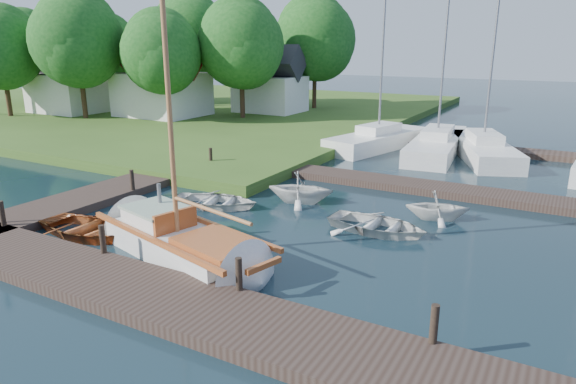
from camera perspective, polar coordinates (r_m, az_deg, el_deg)
The scene contains 31 objects.
ground at distance 17.00m, azimuth -0.00°, elevation -3.89°, with size 160.00×160.00×0.00m, color black.
near_dock at distance 12.49m, azimuth -13.87°, elevation -11.38°, with size 18.00×2.20×0.30m, color #30221B.
left_dock at distance 23.15m, azimuth -15.02°, elevation 1.41°, with size 2.20×18.00×0.30m, color #30221B.
far_dock at distance 21.98m, azimuth 12.95°, elevation 0.78°, with size 14.00×1.60×0.30m, color #30221B.
shore at distance 51.03m, azimuth -15.73°, elevation 9.30°, with size 50.00×40.00×0.50m, color #34551B.
mooring_post_0 at distance 18.45m, azimuth -29.17°, elevation -2.09°, with size 0.16×0.16×0.80m, color black.
mooring_post_1 at distance 14.93m, azimuth -19.90°, elevation -4.94°, with size 0.16×0.16×0.80m, color black.
mooring_post_2 at distance 12.07m, azimuth -5.48°, elevation -9.05°, with size 0.16×0.16×0.80m, color black.
mooring_post_3 at distance 10.45m, azimuth 15.94°, elevation -13.91°, with size 0.16×0.16×0.80m, color black.
mooring_post_4 at distance 20.97m, azimuth -16.93°, elevation 1.30°, with size 0.16×0.16×0.80m, color black.
mooring_post_5 at distance 24.57m, azimuth -8.58°, elevation 3.94°, with size 0.16×0.16×0.80m, color black.
sailboat at distance 14.85m, azimuth -11.34°, elevation -5.84°, with size 7.41×3.71×9.83m.
dinghy at distance 17.32m, azimuth -21.51°, elevation -3.41°, with size 2.49×3.48×0.72m, color #95441B.
tender_a at distance 19.11m, azimuth -8.12°, elevation -0.72°, with size 2.27×3.18×0.66m, color silver.
tender_b at distance 19.40m, azimuth 1.40°, elevation 0.69°, with size 2.14×2.48×1.30m, color silver.
tender_c at distance 16.70m, azimuth 9.90°, elevation -3.30°, with size 2.31×3.23×0.67m, color silver.
tender_d at distance 18.27m, azimuth 16.29°, elevation -1.27°, with size 1.82×2.11×1.11m, color silver.
marina_boat_0 at distance 30.11m, azimuth 10.01°, elevation 5.87°, with size 4.05×7.99×11.08m.
marina_boat_1 at distance 29.55m, azimuth 16.23°, elevation 5.26°, with size 3.09×9.38×10.83m.
marina_boat_2 at distance 28.90m, azimuth 20.86°, elevation 4.66°, with size 5.01×8.09×12.50m.
house_a at distance 40.95m, azimuth -13.87°, elevation 11.70°, with size 6.30×5.00×6.29m.
house_b at distance 45.52m, azimuth -23.16°, elevation 11.06°, with size 5.77×4.50×5.79m.
house_c at distance 42.15m, azimuth -2.00°, elevation 11.75°, with size 5.25×4.00×5.28m.
tree_0 at distance 44.77m, azimuth -29.25°, elevation 13.82°, with size 6.12×6.07×8.28m.
tree_1 at distance 41.07m, azimuth -22.31°, elevation 15.39°, with size 6.70×6.70×9.20m.
tree_2 at distance 38.07m, azimuth -13.87°, elevation 14.85°, with size 5.83×5.75×7.82m.
tree_3 at distance 38.70m, azimuth -5.20°, elevation 16.08°, with size 6.41×6.38×8.74m.
tree_4 at distance 46.72m, azimuth -10.80°, elevation 16.57°, with size 7.01×7.01×9.66m.
tree_5 at distance 50.83m, azimuth -19.43°, elevation 14.83°, with size 6.00×5.94×8.10m.
tree_6 at distance 53.08m, azimuth -27.23°, elevation 14.26°, with size 6.24×6.20×8.46m.
tree_7 at distance 44.61m, azimuth 3.07°, elevation 16.63°, with size 6.83×6.83×9.38m.
Camera 1 is at (7.81, -13.92, 5.83)m, focal length 32.00 mm.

